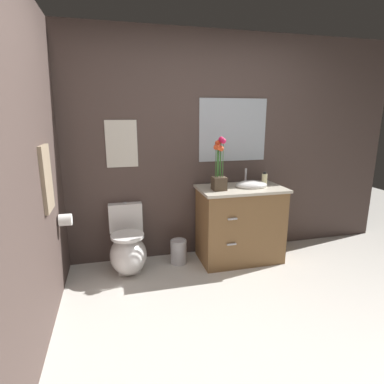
# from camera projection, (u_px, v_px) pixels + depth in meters

# --- Properties ---
(ground_plane) EXTENTS (9.71, 9.71, 0.00)m
(ground_plane) POSITION_uv_depth(u_px,v_px,m) (261.00, 352.00, 2.18)
(ground_plane) COLOR beige
(wall_back) EXTENTS (4.53, 0.05, 2.50)m
(wall_back) POSITION_uv_depth(u_px,v_px,m) (214.00, 148.00, 3.56)
(wall_back) COLOR #4C3D38
(wall_back) RESTS_ON ground_plane
(wall_left) EXTENTS (0.05, 4.80, 2.50)m
(wall_left) POSITION_uv_depth(u_px,v_px,m) (26.00, 173.00, 2.01)
(wall_left) COLOR #4C3D38
(wall_left) RESTS_ON ground_plane
(toilet) EXTENTS (0.38, 0.59, 0.69)m
(toilet) POSITION_uv_depth(u_px,v_px,m) (128.00, 249.00, 3.28)
(toilet) COLOR white
(toilet) RESTS_ON ground_plane
(vanity_cabinet) EXTENTS (0.94, 0.56, 1.03)m
(vanity_cabinet) POSITION_uv_depth(u_px,v_px,m) (240.00, 223.00, 3.51)
(vanity_cabinet) COLOR brown
(vanity_cabinet) RESTS_ON ground_plane
(flower_vase) EXTENTS (0.14, 0.14, 0.56)m
(flower_vase) POSITION_uv_depth(u_px,v_px,m) (219.00, 170.00, 3.25)
(flower_vase) COLOR #4C3D2D
(flower_vase) RESTS_ON vanity_cabinet
(soap_bottle) EXTENTS (0.06, 0.06, 0.16)m
(soap_bottle) POSITION_uv_depth(u_px,v_px,m) (264.00, 180.00, 3.45)
(soap_bottle) COLOR beige
(soap_bottle) RESTS_ON vanity_cabinet
(trash_bin) EXTENTS (0.18, 0.18, 0.27)m
(trash_bin) POSITION_uv_depth(u_px,v_px,m) (179.00, 251.00, 3.47)
(trash_bin) COLOR #B7B7BC
(trash_bin) RESTS_ON ground_plane
(wall_poster) EXTENTS (0.33, 0.01, 0.49)m
(wall_poster) POSITION_uv_depth(u_px,v_px,m) (122.00, 144.00, 3.27)
(wall_poster) COLOR silver
(wall_mirror) EXTENTS (0.80, 0.01, 0.70)m
(wall_mirror) POSITION_uv_depth(u_px,v_px,m) (233.00, 130.00, 3.54)
(wall_mirror) COLOR #B2BCC6
(hanging_towel) EXTENTS (0.03, 0.28, 0.52)m
(hanging_towel) POSITION_uv_depth(u_px,v_px,m) (47.00, 179.00, 2.43)
(hanging_towel) COLOR gray
(toilet_paper_roll) EXTENTS (0.11, 0.11, 0.11)m
(toilet_paper_roll) POSITION_uv_depth(u_px,v_px,m) (65.00, 220.00, 2.86)
(toilet_paper_roll) COLOR white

